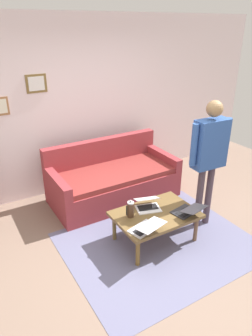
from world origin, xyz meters
TOP-DOWN VIEW (x-y plane):
  - ground_plane at (0.00, 0.00)m, footprint 7.68×7.68m
  - area_rug at (-0.12, -0.15)m, footprint 2.29×1.84m
  - back_wall at (0.00, -2.20)m, footprint 7.04×0.11m
  - couch at (-0.18, -1.48)m, footprint 1.93×0.94m
  - coffee_table at (-0.12, -0.25)m, footprint 1.02×0.70m
  - laptop_left at (-0.45, -0.04)m, footprint 0.36×0.40m
  - laptop_center at (-0.10, -0.40)m, footprint 0.37×0.36m
  - laptop_right at (0.18, -0.01)m, footprint 0.40×0.39m
  - french_press at (0.19, -0.35)m, footprint 0.10×0.08m
  - person_standing at (-0.88, -0.21)m, footprint 0.60×0.22m

SIDE VIEW (x-z plane):
  - ground_plane at x=0.00m, z-range 0.00..0.00m
  - area_rug at x=-0.12m, z-range 0.00..0.01m
  - couch at x=-0.18m, z-range -0.14..0.74m
  - coffee_table at x=-0.12m, z-range 0.16..0.56m
  - laptop_right at x=0.18m, z-range 0.38..0.51m
  - laptop_center at x=-0.10m, z-range 0.37..0.52m
  - laptop_left at x=-0.45m, z-range 0.37..0.52m
  - french_press at x=0.19m, z-range 0.39..0.62m
  - person_standing at x=-0.88m, z-range 0.24..1.97m
  - back_wall at x=0.00m, z-range 0.00..2.70m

